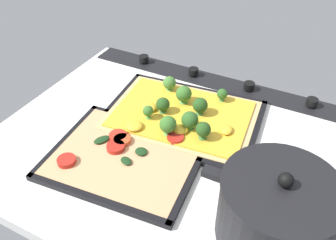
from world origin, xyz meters
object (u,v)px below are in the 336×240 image
object	(u,v)px
baking_tray_back	(125,158)
veggie_pizza_back	(124,155)
baking_tray_front	(182,118)
cooking_pot	(277,211)
broccoli_pizza	(181,114)

from	to	relation	value
baking_tray_back	veggie_pizza_back	size ratio (longest dim) A/B	1.09
baking_tray_front	cooking_pot	size ratio (longest dim) A/B	1.49
veggie_pizza_back	baking_tray_back	bearing A→B (deg)	145.27
baking_tray_front	veggie_pizza_back	size ratio (longest dim) A/B	1.28
broccoli_pizza	cooking_pot	distance (cm)	34.38
baking_tray_front	broccoli_pizza	size ratio (longest dim) A/B	1.07
broccoli_pizza	baking_tray_back	bearing A→B (deg)	74.41
baking_tray_front	baking_tray_back	world-z (taller)	same
baking_tray_front	broccoli_pizza	xyz separation A→B (cm)	(-0.07, 0.42, 1.61)
veggie_pizza_back	cooking_pot	distance (cm)	32.60
broccoli_pizza	cooking_pot	world-z (taller)	cooking_pot
baking_tray_front	cooking_pot	world-z (taller)	cooking_pot
baking_tray_front	cooking_pot	bearing A→B (deg)	141.41
baking_tray_front	cooking_pot	distance (cm)	34.92
cooking_pot	veggie_pizza_back	bearing A→B (deg)	-7.22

